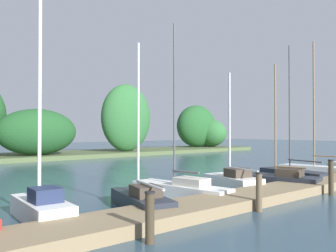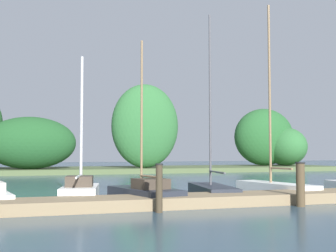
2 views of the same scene
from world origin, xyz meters
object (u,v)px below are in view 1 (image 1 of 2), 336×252
object	(u,v)px
sailboat_1	(41,202)
mooring_piling_3	(331,177)
sailboat_5	(279,179)
mooring_piling_2	(259,192)
sailboat_2	(140,199)
sailboat_4	(232,180)
sailboat_7	(316,168)
sailboat_6	(292,173)
mooring_piling_1	(150,217)
sailboat_3	(178,188)

from	to	relation	value
sailboat_1	mooring_piling_3	distance (m)	10.72
sailboat_5	mooring_piling_2	size ratio (longest dim) A/B	4.56
sailboat_2	sailboat_4	bearing A→B (deg)	-68.17
sailboat_2	sailboat_4	world-z (taller)	sailboat_2
sailboat_2	sailboat_4	distance (m)	5.48
sailboat_7	sailboat_5	bearing A→B (deg)	93.08
sailboat_6	mooring_piling_3	xyz separation A→B (m)	(-3.19, -3.56, 0.39)
sailboat_1	sailboat_4	world-z (taller)	sailboat_1
sailboat_6	sailboat_5	bearing A→B (deg)	119.60
sailboat_5	sailboat_7	size ratio (longest dim) A/B	0.72
sailboat_1	mooring_piling_3	size ratio (longest dim) A/B	6.10
sailboat_4	sailboat_5	distance (m)	2.25
mooring_piling_1	sailboat_7	bearing A→B (deg)	13.92
sailboat_4	mooring_piling_3	bearing A→B (deg)	-141.36
sailboat_5	mooring_piling_2	xyz separation A→B (m)	(-4.73, -2.29, 0.28)
sailboat_7	mooring_piling_2	bearing A→B (deg)	99.95
sailboat_1	sailboat_2	world-z (taller)	sailboat_1
sailboat_4	mooring_piling_1	world-z (taller)	sailboat_4
sailboat_3	sailboat_6	distance (m)	7.95
sailboat_3	sailboat_4	world-z (taller)	sailboat_3
sailboat_4	mooring_piling_3	world-z (taller)	sailboat_4
sailboat_2	sailboat_1	bearing A→B (deg)	90.96
sailboat_5	mooring_piling_2	distance (m)	5.26
mooring_piling_1	mooring_piling_3	bearing A→B (deg)	0.70
sailboat_7	mooring_piling_2	xyz separation A→B (m)	(-10.40, -3.42, 0.24)
mooring_piling_1	sailboat_6	bearing A→B (deg)	16.80
sailboat_5	mooring_piling_3	world-z (taller)	sailboat_5
sailboat_3	sailboat_1	bearing A→B (deg)	82.89
sailboat_5	mooring_piling_1	xyz separation A→B (m)	(-9.18, -2.54, 0.25)
sailboat_2	sailboat_3	bearing A→B (deg)	-55.78
mooring_piling_3	sailboat_4	bearing A→B (deg)	116.57
sailboat_3	sailboat_6	size ratio (longest dim) A/B	0.95
sailboat_6	mooring_piling_3	world-z (taller)	sailboat_6
sailboat_1	sailboat_7	world-z (taller)	sailboat_1
sailboat_4	sailboat_6	size ratio (longest dim) A/B	0.72
mooring_piling_1	mooring_piling_3	distance (m)	8.98
mooring_piling_2	sailboat_2	bearing A→B (deg)	135.26
sailboat_2	sailboat_7	size ratio (longest dim) A/B	0.69
sailboat_3	sailboat_2	bearing A→B (deg)	100.79
sailboat_6	mooring_piling_2	bearing A→B (deg)	122.73
sailboat_3	mooring_piling_1	size ratio (longest dim) A/B	5.81
sailboat_1	mooring_piling_1	world-z (taller)	sailboat_1
sailboat_7	mooring_piling_3	world-z (taller)	sailboat_7
sailboat_3	sailboat_7	xyz separation A→B (m)	(10.63, -0.12, 0.06)
sailboat_3	sailboat_5	bearing A→B (deg)	-113.60
sailboat_7	mooring_piling_2	world-z (taller)	sailboat_7
sailboat_2	sailboat_6	distance (m)	10.42
sailboat_1	sailboat_3	distance (m)	5.39
sailboat_4	sailboat_6	distance (m)	4.96
sailboat_7	mooring_piling_3	bearing A→B (deg)	113.03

